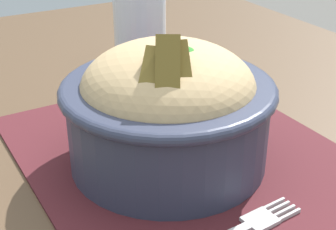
% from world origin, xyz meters
% --- Properties ---
extents(table, '(1.30, 0.85, 0.72)m').
position_xyz_m(table, '(0.00, 0.00, 0.66)').
color(table, '#4C3826').
rests_on(table, ground_plane).
extents(placemat, '(0.39, 0.31, 0.00)m').
position_xyz_m(placemat, '(-0.03, -0.02, 0.72)').
color(placemat, '#47191E').
rests_on(placemat, table).
extents(bowl, '(0.20, 0.20, 0.14)m').
position_xyz_m(bowl, '(-0.04, -0.04, 0.79)').
color(bowl, '#2D3347').
rests_on(bowl, placemat).
extents(drinking_glass, '(0.07, 0.07, 0.11)m').
position_xyz_m(drinking_glass, '(-0.27, 0.05, 0.77)').
color(drinking_glass, silver).
rests_on(drinking_glass, table).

